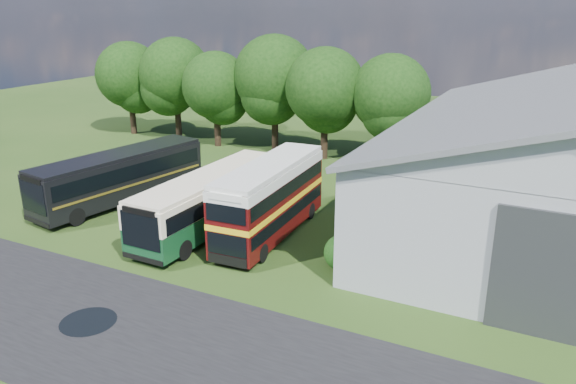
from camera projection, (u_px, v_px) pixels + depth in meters
The scene contains 15 objects.
ground at pixel (167, 297), 23.98m from camera, with size 120.00×120.00×0.00m, color #223E13.
asphalt_road at pixel (181, 353), 20.16m from camera, with size 60.00×8.00×0.02m, color black.
puddle at pixel (88, 322), 22.08m from camera, with size 2.20×2.20×0.01m, color black.
tree_far_left at pixel (129, 75), 52.33m from camera, with size 6.12×6.12×8.64m.
tree_left_a at pixel (175, 74), 50.51m from camera, with size 6.46×6.46×9.12m.
tree_left_b at pixel (216, 86), 47.73m from camera, with size 5.78×5.78×8.16m.
tree_mid at pixel (275, 76), 46.39m from camera, with size 6.80×6.80×9.60m.
tree_right_a at pixel (325, 88), 43.56m from camera, with size 6.26×6.26×8.83m.
tree_right_b at pixel (391, 94), 42.18m from camera, with size 5.98×5.98×8.45m.
shrub_front at pixel (341, 267), 26.65m from camera, with size 1.70×1.70×1.70m, color #194714.
shrub_mid at pixel (356, 252), 28.34m from camera, with size 1.60×1.60×1.60m, color #194714.
shrub_back at pixel (369, 238), 30.03m from camera, with size 1.80×1.80×1.80m, color #194714.
bus_green_single at pixel (211, 200), 30.80m from camera, with size 2.79×11.33×3.11m.
bus_maroon_double at pixel (270, 200), 29.74m from camera, with size 2.88×9.49×4.03m.
bus_dark_single at pixel (120, 176), 34.91m from camera, with size 4.56×11.80×3.18m.
Camera 1 is at (14.23, -16.65, 11.92)m, focal length 35.00 mm.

